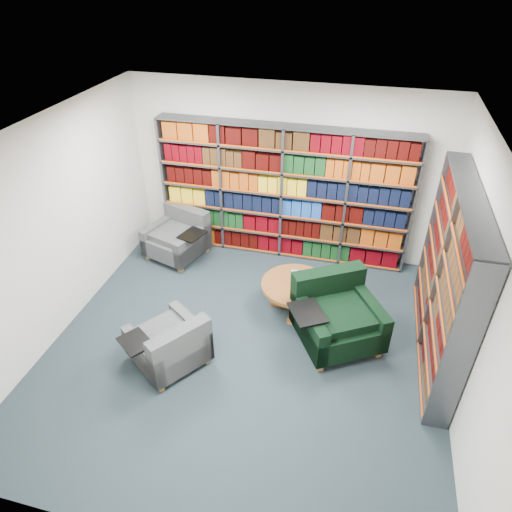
% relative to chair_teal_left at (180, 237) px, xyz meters
% --- Properties ---
extents(room_shell, '(5.02, 5.02, 2.82)m').
position_rel_chair_teal_left_xyz_m(room_shell, '(1.66, -1.88, 1.09)').
color(room_shell, black).
rests_on(room_shell, ground).
extents(bookshelf_back, '(4.00, 0.28, 2.20)m').
position_rel_chair_teal_left_xyz_m(bookshelf_back, '(1.66, 0.46, 0.79)').
color(bookshelf_back, '#47494F').
rests_on(bookshelf_back, ground).
extents(bookshelf_right, '(0.28, 2.50, 2.20)m').
position_rel_chair_teal_left_xyz_m(bookshelf_right, '(4.00, -1.28, 0.79)').
color(bookshelf_right, '#47494F').
rests_on(bookshelf_right, ground).
extents(chair_teal_left, '(1.12, 1.06, 0.77)m').
position_rel_chair_teal_left_xyz_m(chair_teal_left, '(0.00, 0.00, 0.00)').
color(chair_teal_left, '#071C37').
rests_on(chair_teal_left, ground).
extents(chair_green_right, '(1.35, 1.35, 0.89)m').
position_rel_chair_teal_left_xyz_m(chair_green_right, '(2.75, -1.39, 0.05)').
color(chair_green_right, black).
rests_on(chair_green_right, ground).
extents(chair_teal_front, '(1.13, 1.13, 0.74)m').
position_rel_chair_teal_left_xyz_m(chair_teal_front, '(0.86, -2.39, -0.01)').
color(chair_teal_front, '#071C37').
rests_on(chair_teal_front, ground).
extents(coffee_table, '(0.97, 0.97, 0.68)m').
position_rel_chair_teal_left_xyz_m(coffee_table, '(2.15, -0.96, 0.05)').
color(coffee_table, brown).
rests_on(coffee_table, ground).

